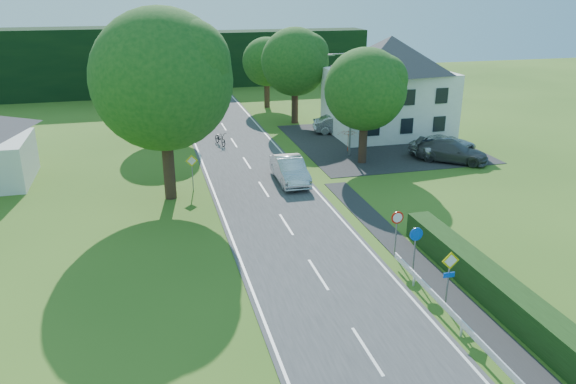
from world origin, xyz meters
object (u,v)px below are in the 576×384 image
object	(u,v)px
parasol	(348,141)
parked_car_grey	(452,152)
parked_car_silver_a	(340,124)
moving_car	(290,170)
parked_car_silver_b	(443,145)
streetlight	(349,100)
motorcycle	(220,138)

from	to	relation	value
parasol	parked_car_grey	bearing A→B (deg)	-35.02
parked_car_silver_a	parasol	world-z (taller)	parasol
moving_car	parked_car_silver_a	bearing A→B (deg)	57.87
parked_car_grey	parked_car_silver_b	size ratio (longest dim) A/B	0.96
streetlight	moving_car	bearing A→B (deg)	-140.25
parked_car_grey	parked_car_silver_a	bearing A→B (deg)	64.93
moving_car	parked_car_silver_a	world-z (taller)	moving_car
streetlight	motorcycle	xyz separation A→B (m)	(-9.26, 5.68, -3.87)
streetlight	parked_car_grey	bearing A→B (deg)	-26.23
streetlight	parked_car_grey	xyz separation A→B (m)	(7.10, -3.50, -3.65)
moving_car	motorcycle	size ratio (longest dim) A/B	2.46
parked_car_silver_a	parasol	size ratio (longest dim) A/B	2.56
parked_car_silver_a	motorcycle	bearing A→B (deg)	107.37
parasol	parked_car_silver_a	bearing A→B (deg)	76.63
streetlight	parked_car_grey	distance (m)	8.72
motorcycle	parked_car_grey	xyz separation A→B (m)	(16.37, -9.18, 0.22)
motorcycle	parasol	world-z (taller)	parasol
streetlight	parked_car_silver_b	xyz separation A→B (m)	(7.43, -1.62, -3.65)
streetlight	parked_car_silver_b	bearing A→B (deg)	-12.28
motorcycle	parked_car_silver_b	distance (m)	18.22
moving_car	parasol	size ratio (longest dim) A/B	2.72
parked_car_silver_a	parked_car_grey	world-z (taller)	parked_car_silver_a
moving_car	parasol	world-z (taller)	parasol
parked_car_grey	streetlight	bearing A→B (deg)	102.17
moving_car	parked_car_silver_b	xyz separation A→B (m)	(13.44, 3.39, -0.08)
motorcycle	parked_car_silver_a	distance (m)	11.20
streetlight	parked_car_silver_a	size ratio (longest dim) A/B	1.64
parked_car_silver_a	parked_car_silver_b	xyz separation A→B (m)	(5.57, -8.62, -0.03)
motorcycle	parked_car_grey	world-z (taller)	parked_car_grey
parked_car_grey	parked_car_silver_b	distance (m)	1.91
streetlight	parked_car_silver_a	world-z (taller)	streetlight
parked_car_silver_b	streetlight	bearing A→B (deg)	64.62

